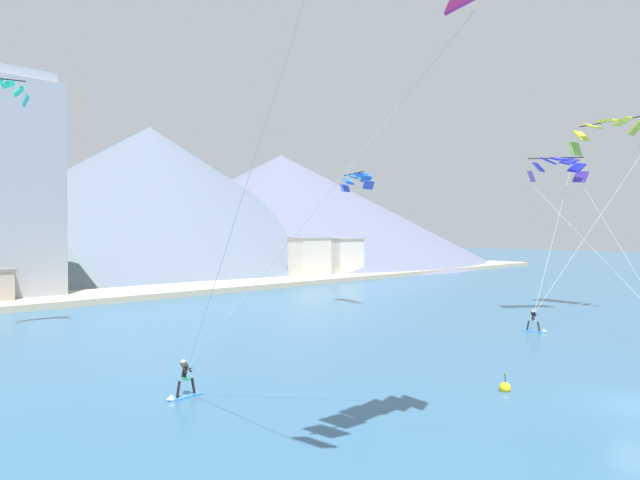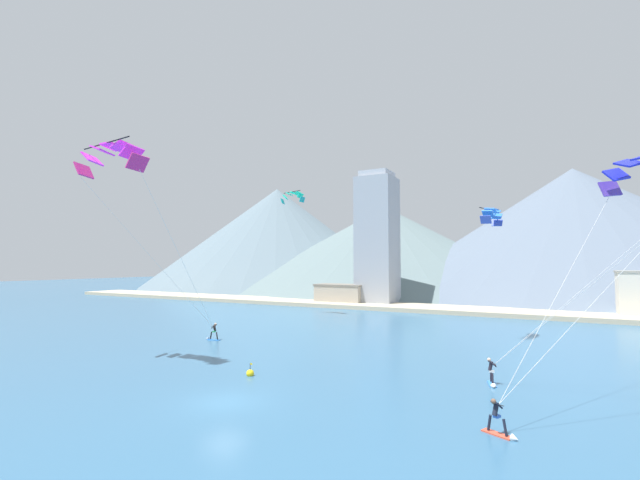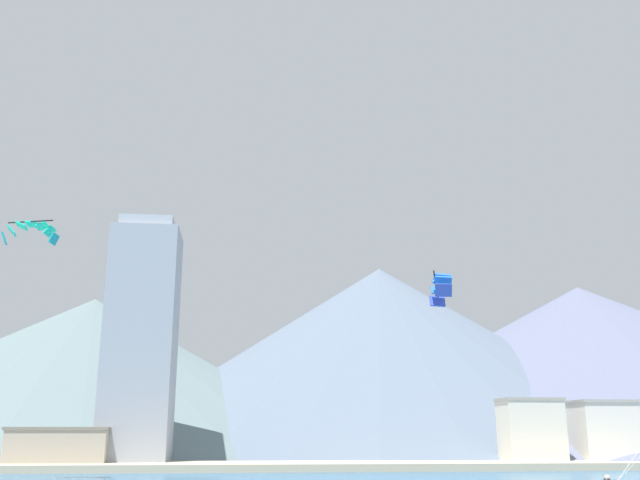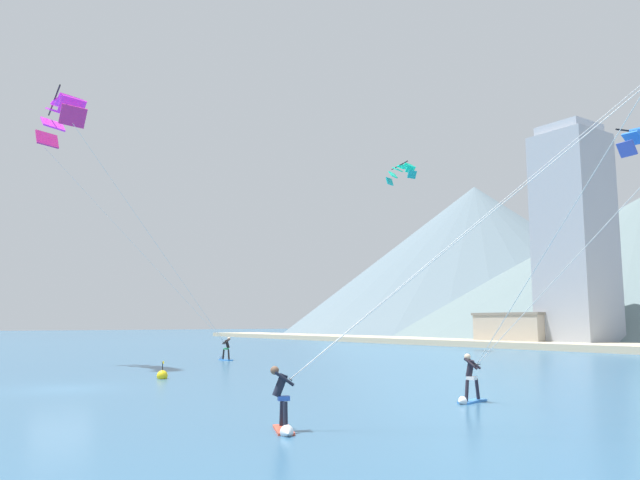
{
  "view_description": "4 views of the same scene",
  "coord_description": "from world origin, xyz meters",
  "views": [
    {
      "loc": [
        -25.4,
        -6.94,
        7.83
      ],
      "look_at": [
        -3.72,
        17.57,
        7.33
      ],
      "focal_mm": 28.0,
      "sensor_mm": 36.0,
      "label": 1
    },
    {
      "loc": [
        16.96,
        -19.55,
        8.03
      ],
      "look_at": [
        -1.89,
        14.98,
        10.19
      ],
      "focal_mm": 24.0,
      "sensor_mm": 36.0,
      "label": 2
    },
    {
      "loc": [
        -1.94,
        -18.21,
        3.36
      ],
      "look_at": [
        1.18,
        11.65,
        11.55
      ],
      "focal_mm": 40.0,
      "sensor_mm": 36.0,
      "label": 3
    },
    {
      "loc": [
        29.16,
        -6.53,
        2.9
      ],
      "look_at": [
        3.04,
        11.49,
        7.08
      ],
      "focal_mm": 35.0,
      "sensor_mm": 36.0,
      "label": 4
    }
  ],
  "objects": [
    {
      "name": "parafoil_kite_distant_high_outer",
      "position": [
        -18.79,
        36.99,
        18.64
      ],
      "size": [
        4.37,
        1.47,
        1.86
      ],
      "color": "#129AA0"
    },
    {
      "name": "parafoil_kite_distant_low_drift",
      "position": [
        11.37,
        28.92,
        13.24
      ],
      "size": [
        1.88,
        4.67,
        1.81
      ],
      "color": "#3D50BC"
    },
    {
      "name": "shoreline_strip",
      "position": [
        0.0,
        53.9,
        0.35
      ],
      "size": [
        180.0,
        10.0,
        0.7
      ],
      "primitive_type": "cube",
      "color": "#BCAD8E",
      "rests_on": "ground"
    },
    {
      "name": "shore_building_harbour_front",
      "position": [
        -19.53,
        55.83,
        2.01
      ],
      "size": [
        9.75,
        5.16,
        4.0
      ],
      "color": "#A89E8E",
      "rests_on": "ground"
    },
    {
      "name": "shore_building_promenade_mid",
      "position": [
        28.01,
        56.05,
        3.51
      ],
      "size": [
        6.3,
        4.23,
        7.0
      ],
      "color": "silver",
      "rests_on": "ground"
    },
    {
      "name": "shore_building_quay_east",
      "position": [
        36.25,
        57.46,
        3.43
      ],
      "size": [
        6.25,
        6.71,
        6.84
      ],
      "color": "silver",
      "rests_on": "ground"
    },
    {
      "name": "highrise_tower",
      "position": [
        -12.83,
        58.19,
        12.72
      ],
      "size": [
        7.0,
        7.0,
        25.85
      ],
      "color": "#999EA8",
      "rests_on": "ground"
    },
    {
      "name": "mountain_peak_west_ridge",
      "position": [
        57.77,
        103.29,
        14.55
      ],
      "size": [
        111.05,
        111.05,
        29.1
      ],
      "color": "slate",
      "rests_on": "ground"
    },
    {
      "name": "mountain_peak_central_summit",
      "position": [
        -26.85,
        101.23,
        12.45
      ],
      "size": [
        91.89,
        91.89,
        24.91
      ],
      "color": "slate",
      "rests_on": "ground"
    },
    {
      "name": "mountain_peak_east_shoulder",
      "position": [
        21.88,
        106.48,
        16.19
      ],
      "size": [
        100.83,
        100.83,
        32.39
      ],
      "color": "slate",
      "rests_on": "ground"
    }
  ]
}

